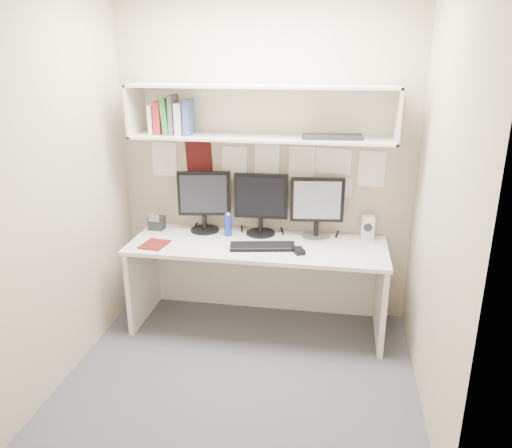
% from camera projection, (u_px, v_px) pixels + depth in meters
% --- Properties ---
extents(floor, '(2.40, 2.00, 0.01)m').
position_uv_depth(floor, '(242.00, 372.00, 3.53)').
color(floor, '#45464A').
rests_on(floor, ground).
extents(wall_back, '(2.40, 0.02, 2.60)m').
position_uv_depth(wall_back, '(265.00, 162.00, 4.04)').
color(wall_back, tan).
rests_on(wall_back, ground).
extents(wall_front, '(2.40, 0.02, 2.60)m').
position_uv_depth(wall_front, '(196.00, 256.00, 2.18)').
color(wall_front, tan).
rests_on(wall_front, ground).
extents(wall_left, '(0.02, 2.00, 2.60)m').
position_uv_depth(wall_left, '(63.00, 187.00, 3.30)').
color(wall_left, tan).
rests_on(wall_left, ground).
extents(wall_right, '(0.02, 2.00, 2.60)m').
position_uv_depth(wall_right, '(441.00, 204.00, 2.92)').
color(wall_right, tan).
rests_on(wall_right, ground).
extents(desk, '(2.00, 0.70, 0.73)m').
position_uv_depth(desk, '(258.00, 285.00, 4.02)').
color(desk, silver).
rests_on(desk, floor).
extents(overhead_hutch, '(2.00, 0.38, 0.40)m').
position_uv_depth(overhead_hutch, '(262.00, 111.00, 3.78)').
color(overhead_hutch, silver).
rests_on(overhead_hutch, wall_back).
extents(pinned_papers, '(1.92, 0.01, 0.48)m').
position_uv_depth(pinned_papers, '(265.00, 169.00, 4.05)').
color(pinned_papers, white).
rests_on(pinned_papers, wall_back).
extents(monitor_left, '(0.43, 0.24, 0.50)m').
position_uv_depth(monitor_left, '(204.00, 199.00, 4.09)').
color(monitor_left, black).
rests_on(monitor_left, desk).
extents(monitor_center, '(0.43, 0.24, 0.50)m').
position_uv_depth(monitor_center, '(261.00, 202.00, 4.02)').
color(monitor_center, black).
rests_on(monitor_center, desk).
extents(monitor_right, '(0.42, 0.23, 0.49)m').
position_uv_depth(monitor_right, '(317.00, 205.00, 3.95)').
color(monitor_right, '#A5A5AA').
rests_on(monitor_right, desk).
extents(keyboard, '(0.52, 0.26, 0.02)m').
position_uv_depth(keyboard, '(263.00, 246.00, 3.80)').
color(keyboard, black).
rests_on(keyboard, desk).
extents(mouse, '(0.11, 0.13, 0.03)m').
position_uv_depth(mouse, '(299.00, 251.00, 3.70)').
color(mouse, black).
rests_on(mouse, desk).
extents(speaker, '(0.10, 0.11, 0.19)m').
position_uv_depth(speaker, '(368.00, 228.00, 3.96)').
color(speaker, beige).
rests_on(speaker, desk).
extents(blue_bottle, '(0.06, 0.06, 0.19)m').
position_uv_depth(blue_bottle, '(228.00, 225.00, 4.04)').
color(blue_bottle, '#162B98').
rests_on(blue_bottle, desk).
extents(maroon_notebook, '(0.21, 0.24, 0.01)m').
position_uv_depth(maroon_notebook, '(155.00, 244.00, 3.86)').
color(maroon_notebook, '#5E1210').
rests_on(maroon_notebook, desk).
extents(desk_phone, '(0.13, 0.12, 0.15)m').
position_uv_depth(desk_phone, '(157.00, 223.00, 4.19)').
color(desk_phone, black).
rests_on(desk_phone, desk).
extents(book_stack, '(0.32, 0.18, 0.30)m').
position_uv_depth(book_stack, '(172.00, 117.00, 3.85)').
color(book_stack, silver).
rests_on(book_stack, overhead_hutch).
extents(hutch_tray, '(0.45, 0.21, 0.03)m').
position_uv_depth(hutch_tray, '(332.00, 137.00, 3.67)').
color(hutch_tray, black).
rests_on(hutch_tray, overhead_hutch).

